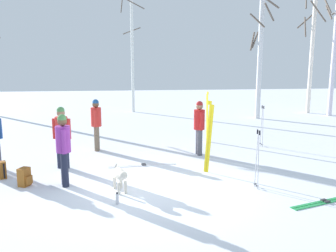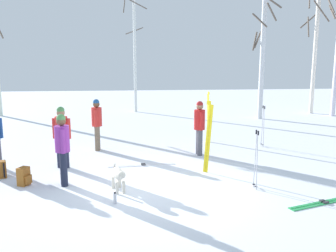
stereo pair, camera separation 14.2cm
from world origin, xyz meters
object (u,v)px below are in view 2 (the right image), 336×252
object	(u,v)px
ski_poles_1	(256,158)
water_bottle_0	(115,198)
person_2	(199,124)
backpack_1	(24,177)
ski_pair_lying_0	(142,165)
ski_pair_planted_1	(208,117)
person_1	(62,145)
person_3	(97,121)
birch_tree_3	(315,52)
person_4	(62,133)
backpack_0	(1,170)
ski_pair_planted_0	(208,138)
birch_tree_1	(135,46)
birch_tree_2	(262,56)
dog	(119,175)
ski_pair_lying_1	(326,202)
ski_poles_0	(263,125)

from	to	relation	value
ski_poles_1	water_bottle_0	xyz separation A→B (m)	(-3.21, -0.54, -0.62)
person_2	backpack_1	world-z (taller)	person_2
person_2	ski_pair_lying_0	xyz separation A→B (m)	(-1.86, -0.99, -0.97)
ski_pair_planted_1	person_1	bearing A→B (deg)	-136.48
person_3	birch_tree_3	distance (m)	14.07
person_1	person_4	bearing A→B (deg)	100.64
ski_pair_lying_0	backpack_0	xyz separation A→B (m)	(-3.60, -0.69, 0.20)
ski_pair_lying_0	ski_poles_1	size ratio (longest dim) A/B	1.40
ski_pair_planted_0	birch_tree_3	distance (m)	13.65
person_4	ski_pair_planted_0	xyz separation A→B (m)	(3.90, -0.91, -0.03)
birch_tree_1	birch_tree_2	bearing A→B (deg)	-28.14
water_bottle_0	backpack_1	bearing A→B (deg)	148.01
person_2	water_bottle_0	bearing A→B (deg)	-124.43
dog	birch_tree_3	distance (m)	16.11
person_2	person_3	xyz separation A→B (m)	(-3.26, 0.99, 0.00)
ski_poles_1	birch_tree_3	world-z (taller)	birch_tree_3
ski_pair_lying_1	ski_poles_0	xyz separation A→B (m)	(0.58, 5.00, 0.75)
ski_poles_0	birch_tree_3	size ratio (longest dim) A/B	0.22
person_1	person_3	distance (m)	3.43
person_1	backpack_0	bearing A→B (deg)	156.72
ski_poles_0	person_3	bearing A→B (deg)	178.69
person_3	ski_poles_0	bearing A→B (deg)	-1.31
person_2	birch_tree_1	distance (m)	10.88
ski_pair_planted_1	ski_pair_lying_0	size ratio (longest dim) A/B	0.96
ski_pair_planted_1	ski_pair_lying_0	world-z (taller)	ski_pair_planted_1
birch_tree_3	birch_tree_1	bearing A→B (deg)	169.90
person_4	person_1	bearing A→B (deg)	-79.36
birch_tree_1	person_3	bearing A→B (deg)	-99.02
ski_pair_planted_0	ski_pair_planted_1	bearing A→B (deg)	77.00
ski_pair_lying_0	ski_pair_lying_1	size ratio (longest dim) A/B	1.04
ski_pair_lying_1	backpack_1	xyz separation A→B (m)	(-6.56, 1.83, 0.20)
person_3	ski_pair_planted_1	distance (m)	4.05
ski_pair_lying_1	birch_tree_1	xyz separation A→B (m)	(-3.62, 14.48, 3.87)
ski_pair_lying_1	ski_poles_1	size ratio (longest dim) A/B	1.34
person_1	backpack_0	world-z (taller)	person_1
ski_poles_0	backpack_0	bearing A→B (deg)	-162.18
ski_poles_0	backpack_1	distance (m)	7.84
ski_pair_planted_1	birch_tree_1	xyz separation A→B (m)	(-2.48, 8.49, 2.96)
ski_pair_lying_1	birch_tree_3	world-z (taller)	birch_tree_3
person_3	birch_tree_2	world-z (taller)	birch_tree_2
person_4	backpack_1	size ratio (longest dim) A/B	3.90
ski_pair_planted_1	birch_tree_3	xyz separation A→B (m)	(7.65, 6.69, 2.57)
ski_pair_lying_0	birch_tree_2	bearing A→B (deg)	50.45
ski_pair_planted_1	person_2	bearing A→B (deg)	-110.98
person_2	backpack_0	world-z (taller)	person_2
ski_pair_lying_0	water_bottle_0	distance (m)	2.78
person_1	ski_pair_planted_1	distance (m)	6.17
ski_poles_1	person_4	bearing A→B (deg)	155.02
ski_poles_1	birch_tree_2	world-z (taller)	birch_tree_2
dog	ski_pair_planted_1	size ratio (longest dim) A/B	0.47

